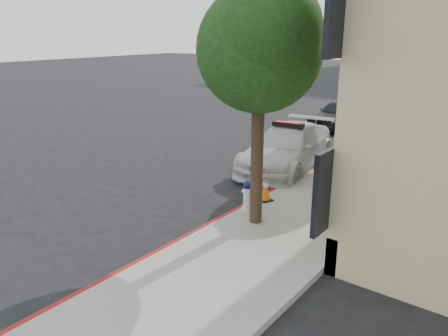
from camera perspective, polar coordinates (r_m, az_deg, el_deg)
name	(u,v)px	position (r m, az deg, el deg)	size (l,w,h in m)	color
ground	(214,182)	(14.03, -1.26, -1.82)	(120.00, 120.00, 0.00)	black
sidewalk	(417,138)	(21.35, 23.88, 3.66)	(3.20, 50.00, 0.15)	gray
curb_strip	(382,133)	(21.74, 19.97, 4.34)	(0.12, 50.00, 0.15)	maroon
tree_near	(260,49)	(9.89, 4.78, 15.29)	(2.92, 2.82, 5.62)	black
tree_mid	(382,45)	(17.17, 19.92, 14.91)	(2.77, 2.64, 5.43)	black
tree_far	(436,36)	(24.89, 25.97, 15.26)	(3.10, 3.00, 5.81)	black
police_car	(287,147)	(15.37, 8.25, 2.68)	(2.78, 5.42, 1.65)	silver
parked_car_mid	(340,114)	(22.51, 14.90, 6.86)	(1.66, 4.13, 1.41)	black
parked_car_far	(394,103)	(26.35, 21.32, 7.94)	(1.68, 4.81, 1.58)	black
fire_hydrant	(248,196)	(11.36, 3.14, -3.63)	(0.34, 0.32, 0.82)	silver
traffic_cone	(266,189)	(12.07, 5.46, -2.78)	(0.44, 0.44, 0.66)	black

